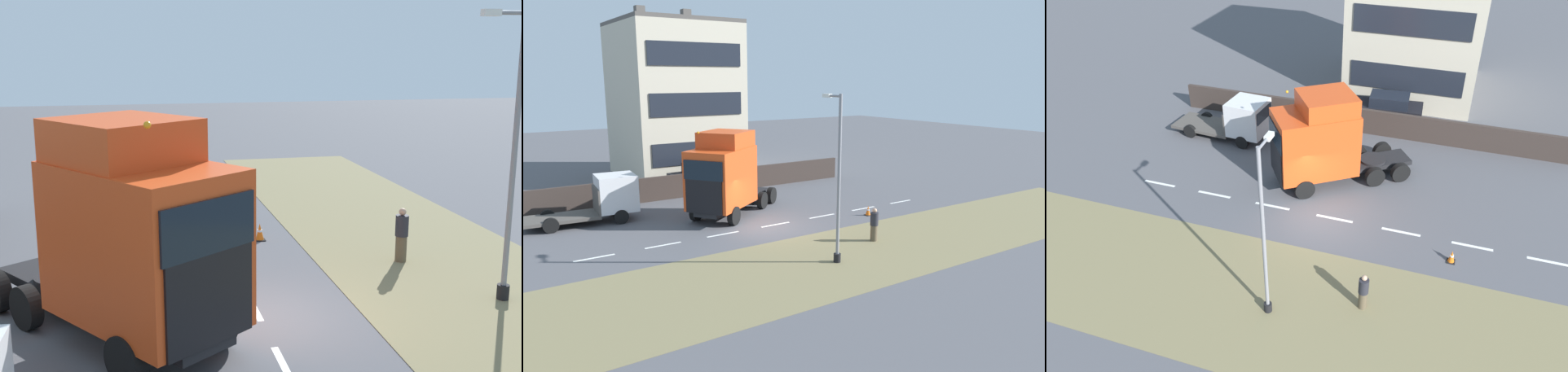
# 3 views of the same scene
# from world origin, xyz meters

# --- Properties ---
(ground_plane) EXTENTS (120.00, 120.00, 0.00)m
(ground_plane) POSITION_xyz_m (0.00, 0.00, 0.00)
(ground_plane) COLOR #515156
(ground_plane) RESTS_ON ground
(grass_verge) EXTENTS (7.00, 44.00, 0.01)m
(grass_verge) POSITION_xyz_m (-6.00, 0.00, 0.01)
(grass_verge) COLOR olive
(grass_verge) RESTS_ON ground
(lane_markings) EXTENTS (0.16, 21.00, 0.00)m
(lane_markings) POSITION_xyz_m (0.00, -0.70, 0.00)
(lane_markings) COLOR white
(lane_markings) RESTS_ON ground
(boundary_wall) EXTENTS (0.25, 24.00, 1.58)m
(boundary_wall) POSITION_xyz_m (9.00, 0.00, 0.79)
(boundary_wall) COLOR #382D28
(boundary_wall) RESTS_ON ground
(building_block) EXTENTS (9.39, 8.53, 13.38)m
(building_block) POSITION_xyz_m (17.21, -1.82, 6.14)
(building_block) COLOR beige
(building_block) RESTS_ON ground
(lorry_cab) EXTENTS (6.15, 7.15, 5.09)m
(lorry_cab) POSITION_xyz_m (2.86, 0.95, 2.49)
(lorry_cab) COLOR black
(lorry_cab) RESTS_ON ground
(flatbed_truck) EXTENTS (2.49, 6.09, 2.59)m
(flatbed_truck) POSITION_xyz_m (5.81, 6.75, 1.37)
(flatbed_truck) COLOR silver
(flatbed_truck) RESTS_ON ground
(parked_car) EXTENTS (2.24, 4.52, 1.92)m
(parked_car) POSITION_xyz_m (10.77, -1.10, 0.94)
(parked_car) COLOR black
(parked_car) RESTS_ON ground
(lamp_post) EXTENTS (1.28, 0.31, 7.26)m
(lamp_post) POSITION_xyz_m (-6.30, 0.14, 3.38)
(lamp_post) COLOR black
(lamp_post) RESTS_ON ground
(pedestrian) EXTENTS (0.39, 0.39, 1.66)m
(pedestrian) POSITION_xyz_m (-5.05, -3.24, 0.81)
(pedestrian) COLOR brown
(pedestrian) RESTS_ON ground
(traffic_cone_lead) EXTENTS (0.36, 0.36, 0.58)m
(traffic_cone_lead) POSITION_xyz_m (-1.32, -6.27, 0.28)
(traffic_cone_lead) COLOR black
(traffic_cone_lead) RESTS_ON ground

